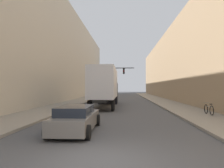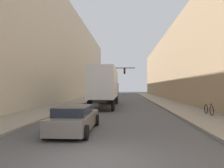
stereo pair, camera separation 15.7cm
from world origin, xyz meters
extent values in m
plane|color=#4C4C4F|center=(0.00, 0.00, 0.00)|extent=(200.00, 200.00, 0.00)
cube|color=gray|center=(6.36, 30.00, 0.07)|extent=(3.48, 80.00, 0.15)
cube|color=gray|center=(-6.36, 30.00, 0.07)|extent=(3.48, 80.00, 0.15)
cube|color=tan|center=(11.11, 30.00, 6.11)|extent=(6.00, 80.00, 12.21)
cube|color=beige|center=(-11.11, 30.00, 7.92)|extent=(6.00, 80.00, 15.84)
cube|color=silver|center=(-1.50, 16.99, 2.65)|extent=(2.49, 9.22, 3.11)
cube|color=black|center=(-1.50, 16.99, 0.95)|extent=(1.24, 9.22, 0.24)
cube|color=black|center=(-1.50, 23.04, 1.36)|extent=(2.49, 2.87, 2.72)
cylinder|color=black|center=(-2.59, 13.58, 0.50)|extent=(0.25, 1.00, 1.00)
cylinder|color=black|center=(-0.40, 13.58, 0.50)|extent=(0.25, 1.00, 1.00)
cylinder|color=black|center=(-2.59, 14.78, 0.50)|extent=(0.25, 1.00, 1.00)
cylinder|color=black|center=(-0.40, 14.78, 0.50)|extent=(0.25, 1.00, 1.00)
cylinder|color=black|center=(-2.59, 23.04, 0.50)|extent=(0.25, 1.00, 1.00)
cylinder|color=black|center=(-0.40, 23.04, 0.50)|extent=(0.25, 1.00, 1.00)
cube|color=slate|center=(-1.72, 4.45, 0.52)|extent=(1.70, 4.71, 0.69)
cube|color=#1E232D|center=(-1.72, 4.21, 1.07)|extent=(1.50, 2.59, 0.42)
cylinder|color=black|center=(-2.58, 6.10, 0.32)|extent=(0.25, 0.64, 0.64)
cylinder|color=black|center=(-0.87, 6.10, 0.32)|extent=(0.25, 0.64, 0.64)
cylinder|color=black|center=(-2.58, 2.69, 0.32)|extent=(0.25, 0.64, 0.64)
cylinder|color=black|center=(-0.87, 2.69, 0.32)|extent=(0.25, 0.64, 0.64)
cylinder|color=black|center=(-4.47, 28.90, 2.81)|extent=(0.20, 0.20, 5.61)
cube|color=black|center=(-1.11, 28.90, 5.31)|extent=(6.73, 0.12, 0.12)
cube|color=black|center=(-2.79, 28.90, 4.80)|extent=(0.30, 0.24, 0.90)
sphere|color=red|center=(-2.79, 28.76, 4.80)|extent=(0.18, 0.18, 0.18)
cube|color=black|center=(-1.11, 28.90, 4.80)|extent=(0.30, 0.24, 0.90)
sphere|color=green|center=(-1.11, 28.76, 4.52)|extent=(0.18, 0.18, 0.18)
cube|color=black|center=(0.57, 28.90, 4.80)|extent=(0.30, 0.24, 0.90)
sphere|color=red|center=(0.57, 28.76, 4.80)|extent=(0.18, 0.18, 0.18)
torus|color=black|center=(7.04, 9.94, 0.51)|extent=(0.06, 0.72, 0.72)
torus|color=black|center=(7.04, 11.04, 0.51)|extent=(0.06, 0.72, 0.72)
cube|color=gray|center=(7.04, 10.49, 0.74)|extent=(0.04, 1.11, 0.04)
cube|color=black|center=(7.04, 10.09, 0.96)|extent=(0.12, 0.20, 0.06)
cube|color=gray|center=(7.04, 10.99, 0.99)|extent=(0.44, 0.04, 0.04)
camera|label=1|loc=(0.69, -6.38, 2.22)|focal=35.00mm
camera|label=2|loc=(0.84, -6.37, 2.22)|focal=35.00mm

